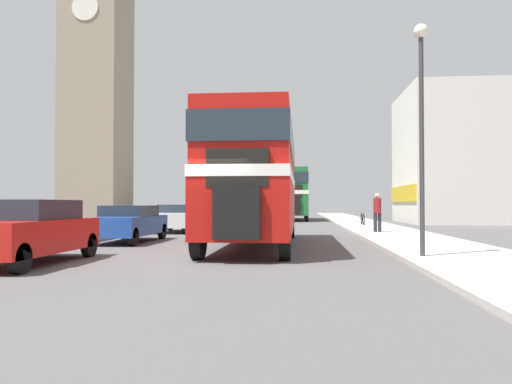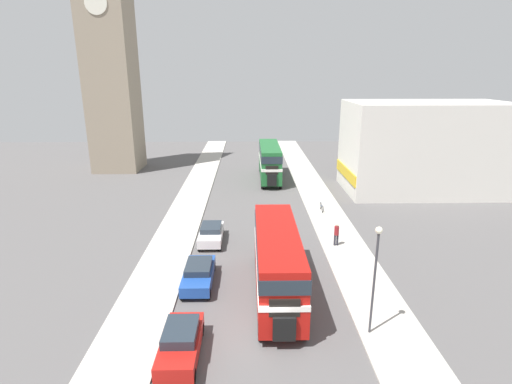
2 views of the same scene
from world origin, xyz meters
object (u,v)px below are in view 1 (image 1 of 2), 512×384
Objects in this scene: car_parked_near at (28,231)px; pedestrian_walking at (377,210)px; bus_distant at (294,191)px; car_parked_far at (177,218)px; double_decker_bus at (256,174)px; bicycle_on_pavement at (363,219)px; car_parked_mid at (128,223)px; street_lamp at (421,104)px; church_tower at (97,36)px.

pedestrian_walking is at bearing 50.90° from car_parked_near.
bus_distant is 20.15m from car_parked_far.
bus_distant is 33.27m from car_parked_near.
double_decker_bus is 5.92× the size of bicycle_on_pavement.
car_parked_mid is at bearing 164.88° from double_decker_bus.
street_lamp reaches higher than bus_distant.
car_parked_mid is at bearing -65.22° from church_tower.
car_parked_near is at bearing -129.10° from pedestrian_walking.
bus_distant is (0.95, 27.19, 0.13)m from double_decker_bus.
double_decker_bus reaches higher than car_parked_near.
car_parked_near is at bearing -91.03° from car_parked_far.
car_parked_near is at bearing -90.26° from car_parked_mid.
double_decker_bus is 5.79× the size of pedestrian_walking.
street_lamp is (3.59, -31.17, 1.38)m from bus_distant.
pedestrian_walking is (5.08, 6.82, -1.31)m from double_decker_bus.
bicycle_on_pavement is at bearing -70.29° from bus_distant.
car_parked_mid is 11.31m from street_lamp.
bicycle_on_pavement is (10.32, 20.32, -0.30)m from car_parked_near.
double_decker_bus reaches higher than pedestrian_walking.
car_parked_mid is at bearing 150.68° from street_lamp.
double_decker_bus is at bearing -109.96° from bicycle_on_pavement.
car_parked_mid is 1.07× the size of car_parked_far.
bus_distant reaches higher than car_parked_mid.
pedestrian_walking is 11.18m from street_lamp.
bicycle_on_pavement is (5.38, 14.82, -1.96)m from double_decker_bus.
street_lamp reaches higher than bicycle_on_pavement.
double_decker_bus is 41.98m from church_tower.
bus_distant reaches higher than double_decker_bus.
church_tower is (-19.62, 33.21, 16.56)m from double_decker_bus.
car_parked_mid is at bearing -127.31° from bicycle_on_pavement.
bicycle_on_pavement is at bearing 87.45° from street_lamp.
car_parked_far is at bearing -106.33° from bus_distant.
car_parked_near is 45.23m from church_tower.
car_parked_mid is 6.62m from car_parked_far.
double_decker_bus is 2.35× the size of car_parked_mid.
car_parked_mid is 0.76× the size of street_lamp.
car_parked_near is (-4.93, -5.50, -1.66)m from double_decker_bus.
double_decker_bus is 5.36m from car_parked_mid.
church_tower is (-25.00, 18.39, 18.52)m from bicycle_on_pavement.
car_parked_far is 34.57m from church_tower.
pedestrian_walking is 1.02× the size of bicycle_on_pavement.
church_tower reaches higher than pedestrian_walking.
bus_distant reaches higher than bicycle_on_pavement.
car_parked_mid is 39.59m from church_tower.
double_decker_bus is 15.89m from bicycle_on_pavement.
church_tower is at bearing 123.02° from street_lamp.
street_lamp is (9.24, -11.92, 3.23)m from car_parked_far.
church_tower is at bearing 143.67° from bicycle_on_pavement.
car_parked_near is 10.11m from street_lamp.
pedestrian_walking reaches higher than car_parked_near.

